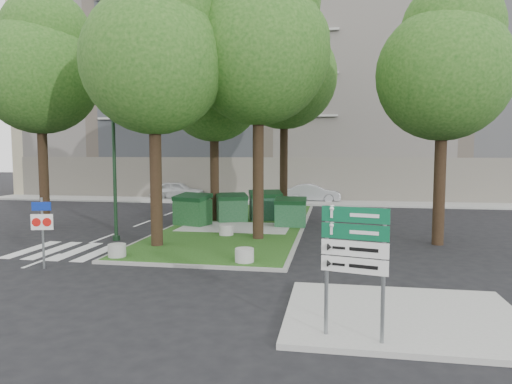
% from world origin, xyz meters
% --- Properties ---
extents(ground, '(120.00, 120.00, 0.00)m').
position_xyz_m(ground, '(0.00, 0.00, 0.00)').
color(ground, black).
rests_on(ground, ground).
extents(median_island, '(6.00, 16.00, 0.12)m').
position_xyz_m(median_island, '(0.50, 8.00, 0.06)').
color(median_island, '#1C3F12').
rests_on(median_island, ground).
extents(median_kerb, '(6.30, 16.30, 0.10)m').
position_xyz_m(median_kerb, '(0.50, 8.00, 0.05)').
color(median_kerb, gray).
rests_on(median_kerb, ground).
extents(sidewalk_corner, '(5.00, 4.00, 0.12)m').
position_xyz_m(sidewalk_corner, '(6.50, -3.50, 0.06)').
color(sidewalk_corner, '#999993').
rests_on(sidewalk_corner, ground).
extents(building_sidewalk, '(42.00, 3.00, 0.12)m').
position_xyz_m(building_sidewalk, '(0.00, 18.50, 0.06)').
color(building_sidewalk, '#999993').
rests_on(building_sidewalk, ground).
extents(zebra_crossing, '(5.00, 3.00, 0.01)m').
position_xyz_m(zebra_crossing, '(-3.75, 1.50, 0.01)').
color(zebra_crossing, silver).
rests_on(zebra_crossing, ground).
extents(apartment_building, '(41.00, 12.00, 16.00)m').
position_xyz_m(apartment_building, '(0.00, 26.00, 8.00)').
color(apartment_building, beige).
rests_on(apartment_building, ground).
extents(tree_median_near_left, '(5.20, 5.20, 10.53)m').
position_xyz_m(tree_median_near_left, '(-1.41, 2.56, 7.32)').
color(tree_median_near_left, black).
rests_on(tree_median_near_left, ground).
extents(tree_median_near_right, '(5.60, 5.60, 11.46)m').
position_xyz_m(tree_median_near_right, '(2.09, 4.56, 7.99)').
color(tree_median_near_right, black).
rests_on(tree_median_near_right, ground).
extents(tree_median_mid, '(4.80, 4.80, 9.99)m').
position_xyz_m(tree_median_mid, '(-0.91, 9.06, 6.98)').
color(tree_median_mid, black).
rests_on(tree_median_mid, ground).
extents(tree_median_far, '(5.80, 5.80, 11.93)m').
position_xyz_m(tree_median_far, '(2.29, 12.06, 8.32)').
color(tree_median_far, black).
rests_on(tree_median_far, ground).
extents(tree_street_left, '(5.40, 5.40, 11.00)m').
position_xyz_m(tree_street_left, '(-8.41, 6.06, 7.65)').
color(tree_street_left, black).
rests_on(tree_street_left, ground).
extents(tree_street_right, '(5.00, 5.00, 10.06)m').
position_xyz_m(tree_street_right, '(9.09, 5.06, 6.98)').
color(tree_street_right, black).
rests_on(tree_street_right, ground).
extents(dumpster_a, '(1.90, 1.59, 1.51)m').
position_xyz_m(dumpster_a, '(-1.67, 7.37, 0.84)').
color(dumpster_a, '#0F3A15').
rests_on(dumpster_a, median_island).
extents(dumpster_b, '(1.81, 1.56, 1.41)m').
position_xyz_m(dumpster_b, '(-0.07, 8.82, 0.80)').
color(dumpster_b, '#113B1B').
rests_on(dumpster_b, median_island).
extents(dumpster_c, '(1.89, 1.57, 1.51)m').
position_xyz_m(dumpster_c, '(1.53, 9.61, 0.85)').
color(dumpster_c, '#0E301D').
rests_on(dumpster_c, median_island).
extents(dumpster_d, '(1.48, 1.05, 1.36)m').
position_xyz_m(dumpster_d, '(3.00, 7.75, 0.77)').
color(dumpster_d, '#164725').
rests_on(dumpster_d, median_island).
extents(bollard_left, '(0.59, 0.59, 0.42)m').
position_xyz_m(bollard_left, '(-2.10, 0.50, 0.33)').
color(bollard_left, '#979893').
rests_on(bollard_left, median_island).
extents(bollard_right, '(0.60, 0.60, 0.43)m').
position_xyz_m(bollard_right, '(2.23, 0.50, 0.33)').
color(bollard_right, '#A3A39E').
rests_on(bollard_right, median_island).
extents(bollard_mid, '(0.60, 0.60, 0.43)m').
position_xyz_m(bollard_mid, '(0.56, 5.00, 0.33)').
color(bollard_mid, '#9A9995').
rests_on(bollard_mid, median_island).
extents(litter_bin, '(0.43, 0.43, 0.74)m').
position_xyz_m(litter_bin, '(2.24, 11.16, 0.49)').
color(litter_bin, '#CDD419').
rests_on(litter_bin, median_island).
extents(street_lamp, '(0.44, 0.44, 5.46)m').
position_xyz_m(street_lamp, '(-3.74, 3.69, 3.43)').
color(street_lamp, black).
rests_on(street_lamp, ground).
extents(traffic_sign_pole, '(0.65, 0.18, 2.21)m').
position_xyz_m(traffic_sign_pole, '(-3.80, -0.93, 1.42)').
color(traffic_sign_pole, slate).
rests_on(traffic_sign_pole, ground).
extents(directional_sign, '(1.21, 0.34, 2.47)m').
position_xyz_m(directional_sign, '(5.39, -5.00, 1.76)').
color(directional_sign, slate).
rests_on(directional_sign, sidewalk_corner).
extents(car_white, '(4.24, 2.06, 1.39)m').
position_xyz_m(car_white, '(-6.69, 19.50, 0.70)').
color(car_white, silver).
rests_on(car_white, ground).
extents(car_silver, '(3.97, 1.39, 1.31)m').
position_xyz_m(car_silver, '(3.50, 19.50, 0.65)').
color(car_silver, '#A3A5AB').
rests_on(car_silver, ground).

